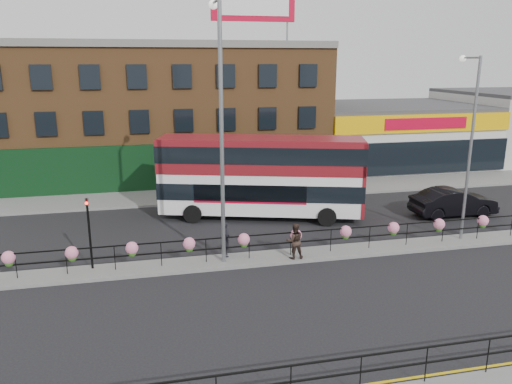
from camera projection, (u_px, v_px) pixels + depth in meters
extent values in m
plane|color=black|center=(270.00, 259.00, 23.41)|extent=(120.00, 120.00, 0.00)
cube|color=slate|center=(228.00, 193.00, 34.71)|extent=(60.00, 4.00, 0.15)
cube|color=slate|center=(270.00, 258.00, 23.39)|extent=(60.00, 1.60, 0.15)
cube|color=brown|center=(161.00, 112.00, 40.15)|extent=(25.00, 12.00, 10.00)
cube|color=#3F3F42|center=(158.00, 46.00, 38.83)|extent=(25.00, 12.00, 0.30)
cube|color=black|center=(167.00, 168.00, 35.26)|extent=(25.00, 0.25, 3.40)
cube|color=silver|center=(387.00, 135.00, 45.03)|extent=(15.00, 12.00, 5.00)
cube|color=#3F3F42|center=(389.00, 106.00, 44.36)|extent=(15.00, 12.00, 0.30)
cube|color=#E9AD04|center=(425.00, 123.00, 38.84)|extent=(15.00, 0.25, 1.40)
cube|color=#B70422|center=(426.00, 124.00, 38.73)|extent=(7.00, 0.10, 0.90)
cube|color=black|center=(422.00, 157.00, 39.53)|extent=(15.00, 0.25, 2.60)
cylinder|color=slate|center=(218.00, 31.00, 34.75)|extent=(0.12, 0.12, 1.40)
cylinder|color=slate|center=(287.00, 32.00, 35.81)|extent=(0.12, 0.12, 1.40)
cube|color=black|center=(270.00, 234.00, 23.09)|extent=(30.00, 0.05, 0.05)
cube|color=black|center=(270.00, 244.00, 23.22)|extent=(30.00, 0.05, 0.05)
cylinder|color=black|center=(16.00, 266.00, 20.89)|extent=(0.04, 0.04, 1.10)
cylinder|color=black|center=(66.00, 262.00, 21.32)|extent=(0.04, 0.04, 1.10)
cylinder|color=black|center=(115.00, 258.00, 21.74)|extent=(0.04, 0.04, 1.10)
cylinder|color=black|center=(161.00, 254.00, 22.17)|extent=(0.04, 0.04, 1.10)
cylinder|color=black|center=(206.00, 251.00, 22.59)|extent=(0.04, 0.04, 1.10)
cylinder|color=black|center=(249.00, 247.00, 23.02)|extent=(0.04, 0.04, 1.10)
cylinder|color=black|center=(291.00, 244.00, 23.44)|extent=(0.04, 0.04, 1.10)
cylinder|color=black|center=(331.00, 240.00, 23.87)|extent=(0.04, 0.04, 1.10)
cylinder|color=black|center=(369.00, 237.00, 24.29)|extent=(0.04, 0.04, 1.10)
cylinder|color=black|center=(407.00, 234.00, 24.72)|extent=(0.04, 0.04, 1.10)
cylinder|color=black|center=(443.00, 231.00, 25.14)|extent=(0.04, 0.04, 1.10)
cylinder|color=black|center=(478.00, 228.00, 25.57)|extent=(0.04, 0.04, 1.10)
cylinder|color=black|center=(512.00, 226.00, 25.99)|extent=(0.04, 0.04, 1.10)
sphere|color=pink|center=(8.00, 258.00, 20.74)|extent=(0.56, 0.56, 0.56)
sphere|color=#30631B|center=(9.00, 263.00, 20.80)|extent=(0.36, 0.36, 0.36)
sphere|color=pink|center=(72.00, 253.00, 21.27)|extent=(0.56, 0.56, 0.56)
sphere|color=#30631B|center=(72.00, 258.00, 21.33)|extent=(0.36, 0.36, 0.36)
sphere|color=pink|center=(132.00, 248.00, 21.80)|extent=(0.56, 0.56, 0.56)
sphere|color=#30631B|center=(132.00, 253.00, 21.86)|extent=(0.36, 0.36, 0.36)
sphere|color=pink|center=(189.00, 244.00, 22.33)|extent=(0.56, 0.56, 0.56)
sphere|color=#30631B|center=(189.00, 248.00, 22.39)|extent=(0.36, 0.36, 0.36)
sphere|color=pink|center=(244.00, 239.00, 22.86)|extent=(0.56, 0.56, 0.56)
sphere|color=#30631B|center=(244.00, 244.00, 22.92)|extent=(0.36, 0.36, 0.36)
sphere|color=pink|center=(296.00, 235.00, 23.39)|extent=(0.56, 0.56, 0.56)
sphere|color=#30631B|center=(296.00, 240.00, 23.45)|extent=(0.36, 0.36, 0.36)
sphere|color=pink|center=(346.00, 231.00, 23.93)|extent=(0.56, 0.56, 0.56)
sphere|color=#30631B|center=(346.00, 236.00, 23.98)|extent=(0.36, 0.36, 0.36)
sphere|color=pink|center=(394.00, 228.00, 24.46)|extent=(0.56, 0.56, 0.56)
sphere|color=#30631B|center=(393.00, 232.00, 24.51)|extent=(0.36, 0.36, 0.36)
sphere|color=pink|center=(439.00, 224.00, 24.99)|extent=(0.56, 0.56, 0.56)
sphere|color=#30631B|center=(439.00, 228.00, 25.05)|extent=(0.36, 0.36, 0.36)
sphere|color=pink|center=(483.00, 221.00, 25.52)|extent=(0.56, 0.56, 0.56)
sphere|color=#30631B|center=(482.00, 225.00, 25.58)|extent=(0.36, 0.36, 0.36)
cube|color=black|center=(291.00, 366.00, 13.14)|extent=(20.00, 0.05, 0.05)
cube|color=black|center=(291.00, 382.00, 13.27)|extent=(20.00, 0.05, 0.05)
cylinder|color=black|center=(291.00, 384.00, 13.28)|extent=(0.04, 0.04, 1.10)
cylinder|color=black|center=(361.00, 374.00, 13.70)|extent=(0.04, 0.04, 1.10)
cylinder|color=black|center=(426.00, 364.00, 14.13)|extent=(0.04, 0.04, 1.10)
cylinder|color=black|center=(488.00, 355.00, 14.55)|extent=(0.04, 0.04, 1.10)
cube|color=white|center=(261.00, 175.00, 29.06)|extent=(11.96, 5.96, 4.25)
cube|color=maroon|center=(261.00, 155.00, 28.75)|extent=(12.03, 6.04, 1.91)
cube|color=black|center=(261.00, 188.00, 29.25)|extent=(12.06, 6.06, 0.96)
cube|color=black|center=(261.00, 152.00, 28.71)|extent=(12.08, 6.09, 0.96)
cube|color=maroon|center=(261.00, 139.00, 28.51)|extent=(11.96, 5.96, 0.13)
cube|color=maroon|center=(361.00, 177.00, 28.64)|extent=(0.99, 2.66, 4.25)
cube|color=#B70422|center=(250.00, 194.00, 28.00)|extent=(6.11, 1.91, 1.06)
cylinder|color=black|center=(193.00, 214.00, 28.57)|extent=(1.11, 0.62, 1.06)
cylinder|color=black|center=(201.00, 201.00, 31.14)|extent=(1.11, 0.62, 1.06)
cylinder|color=black|center=(327.00, 217.00, 28.01)|extent=(1.11, 0.62, 1.06)
cylinder|color=black|center=(324.00, 204.00, 30.58)|extent=(1.11, 0.62, 1.06)
imported|color=black|center=(453.00, 202.00, 29.80)|extent=(1.83, 5.10, 1.68)
imported|color=black|center=(226.00, 239.00, 23.22)|extent=(0.65, 0.46, 1.69)
imported|color=#2F221C|center=(295.00, 241.00, 22.95)|extent=(0.89, 0.72, 1.70)
cylinder|color=slate|center=(222.00, 137.00, 21.35)|extent=(0.18, 0.18, 11.40)
cylinder|color=slate|center=(216.00, 1.00, 20.73)|extent=(0.11, 1.71, 0.11)
sphere|color=silver|center=(213.00, 4.00, 21.55)|extent=(0.41, 0.41, 0.41)
cylinder|color=slate|center=(470.00, 151.00, 24.56)|extent=(0.15, 0.15, 9.12)
cylinder|color=slate|center=(472.00, 58.00, 24.07)|extent=(0.09, 1.37, 0.09)
sphere|color=silver|center=(463.00, 59.00, 24.72)|extent=(0.33, 0.33, 0.33)
cylinder|color=black|center=(90.00, 234.00, 21.64)|extent=(0.10, 0.10, 3.20)
imported|color=black|center=(86.00, 198.00, 21.23)|extent=(0.15, 0.18, 0.90)
sphere|color=#FF190C|center=(86.00, 203.00, 21.17)|extent=(0.14, 0.14, 0.14)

